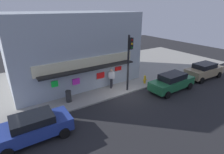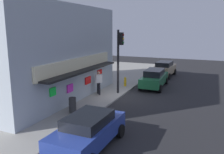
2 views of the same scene
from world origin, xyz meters
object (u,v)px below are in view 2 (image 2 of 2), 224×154
pedestrian (99,81)px  parked_car_green (154,78)px  trash_can (73,105)px  parked_car_blue (88,130)px  traffic_light (119,53)px  fire_hydrant (125,82)px  parked_car_tan (164,69)px

pedestrian → parked_car_green: (4.46, -3.34, -0.31)m
trash_can → parked_car_blue: size_ratio=0.22×
traffic_light → parked_car_blue: bearing=-167.1°
fire_hydrant → parked_car_green: parked_car_green is taller
trash_can → pedestrian: 4.41m
traffic_light → parked_car_green: traffic_light is taller
parked_car_blue → parked_car_green: size_ratio=0.93×
traffic_light → parked_car_green: 4.75m
fire_hydrant → trash_can: (-7.69, 0.57, 0.07)m
pedestrian → fire_hydrant: bearing=-16.4°
traffic_light → parked_car_tan: (8.96, -1.78, -2.47)m
parked_car_tan → parked_car_green: size_ratio=0.97×
traffic_light → pedestrian: traffic_light is taller
parked_car_tan → parked_car_blue: size_ratio=1.04×
fire_hydrant → trash_can: trash_can is taller
traffic_light → parked_car_green: size_ratio=1.08×
pedestrian → parked_car_tan: (9.89, -3.15, -0.29)m
parked_car_green → parked_car_blue: bearing=179.9°
fire_hydrant → parked_car_tan: size_ratio=0.19×
trash_can → pedestrian: size_ratio=0.52×
pedestrian → parked_car_blue: (-7.55, -3.32, -0.34)m
trash_can → parked_car_tan: bearing=-10.9°
pedestrian → parked_car_blue: pedestrian is taller
trash_can → pedestrian: pedestrian is taller
parked_car_tan → parked_car_green: (-5.42, -0.19, -0.01)m
parked_car_tan → fire_hydrant: bearing=161.7°
traffic_light → pedestrian: (-0.92, 1.37, -2.18)m
trash_can → parked_car_tan: size_ratio=0.21×
fire_hydrant → parked_car_tan: 6.91m
pedestrian → parked_car_blue: 8.26m
traffic_light → trash_can: 6.02m
traffic_light → trash_can: bearing=169.7°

